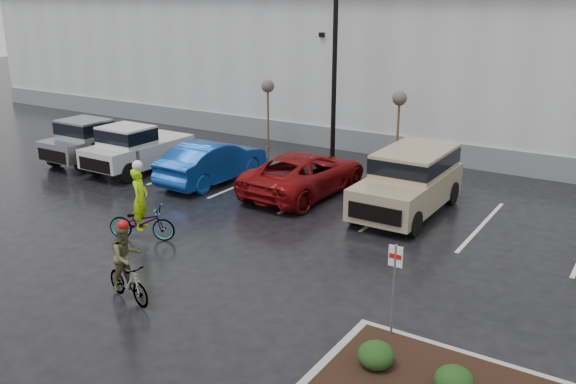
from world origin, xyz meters
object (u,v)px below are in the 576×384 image
Objects in this scene: fire_lane_sign at (394,281)px; cyclist_olive at (127,271)px; sapling_mid at (399,103)px; sapling_west at (268,90)px; suv_tan at (407,183)px; car_red at (305,173)px; pickup_silver at (102,138)px; pickup_white at (144,146)px; cyclist_hivis at (141,216)px; car_blue at (213,161)px; lamppost at (335,27)px.

fire_lane_sign is 1.08× the size of cyclist_olive.
sapling_west is at bearing 180.00° from sapling_mid.
cyclist_olive is at bearing -109.01° from suv_tan.
fire_lane_sign is at bearing 133.59° from car_red.
pickup_silver is 2.55m from pickup_white.
pickup_white is 2.15× the size of cyclist_hivis.
fire_lane_sign is at bearing -123.08° from cyclist_hivis.
pickup_silver is at bearing 30.70° from cyclist_hivis.
cyclist_hivis reaches higher than cyclist_olive.
sapling_mid is 12.09m from cyclist_hivis.
pickup_white is (-14.01, 6.93, -0.43)m from fire_lane_sign.
pickup_silver is 0.94× the size of car_red.
pickup_silver is at bearing 1.97° from car_blue.
fire_lane_sign is at bearing -22.80° from pickup_silver.
cyclist_hivis is at bearing 171.26° from fire_lane_sign.
lamppost reaches higher than sapling_west.
cyclist_olive is (10.60, -8.58, -0.22)m from pickup_silver.
lamppost is 11.06m from pickup_silver.
lamppost is 2.88× the size of sapling_mid.
pickup_silver is (-11.26, -5.84, -1.75)m from sapling_mid.
suv_tan is 2.11× the size of cyclist_hivis.
pickup_white reaches higher than car_red.
pickup_white is 11.27m from suv_tan.
fire_lane_sign reaches higher than pickup_white.
sapling_west is at bearing 132.67° from fire_lane_sign.
sapling_west is 6.50m from sapling_mid.
fire_lane_sign is 0.40× the size of car_red.
cyclist_hivis is (-1.78, -6.34, -0.03)m from car_red.
pickup_silver is 9.91m from car_red.
car_blue is at bearing 1.64° from pickup_white.
car_red is at bearing 3.96° from pickup_silver.
car_red is 2.73× the size of cyclist_olive.
lamppost is 14.42m from cyclist_olive.
suv_tan is (11.24, 0.70, 0.05)m from pickup_white.
cyclist_olive is at bearing -67.93° from sapling_west.
sapling_west reaches higher than car_blue.
pickup_silver is at bearing 157.20° from fire_lane_sign.
pickup_silver is at bearing -152.58° from sapling_mid.
pickup_silver is (-16.56, 6.96, -0.43)m from fire_lane_sign.
lamppost is at bearing -117.78° from car_blue.
lamppost is 6.53m from car_red.
car_red is (1.12, -4.16, -4.92)m from lamppost.
pickup_white is at bearing -146.01° from sapling_mid.
fire_lane_sign is (11.80, -12.80, -1.32)m from sapling_west.
cyclist_olive is (-5.95, -1.62, -0.65)m from fire_lane_sign.
pickup_white is 3.56m from car_blue.
fire_lane_sign is 8.13m from suv_tan.
suv_tan is 8.52m from cyclist_hivis.
suv_tan is (13.79, 0.67, 0.05)m from pickup_silver.
cyclist_hivis is at bearing -131.97° from suv_tan.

